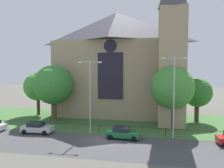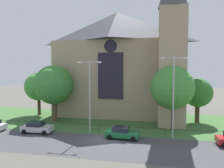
{
  "view_description": "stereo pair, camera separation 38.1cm",
  "coord_description": "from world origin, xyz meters",
  "px_view_note": "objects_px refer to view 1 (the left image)",
  "views": [
    {
      "loc": [
        5.82,
        -25.1,
        8.61
      ],
      "look_at": [
        -0.5,
        8.0,
        6.45
      ],
      "focal_mm": 33.73,
      "sensor_mm": 36.0,
      "label": 1
    },
    {
      "loc": [
        6.19,
        -25.03,
        8.61
      ],
      "look_at": [
        -0.5,
        8.0,
        6.45
      ],
      "focal_mm": 33.73,
      "sensor_mm": 36.0,
      "label": 2
    }
  ],
  "objects_px": {
    "tree_right_near": "(172,88)",
    "parked_car_green": "(123,133)",
    "church_building": "(120,62)",
    "parked_car_silver": "(37,128)",
    "streetlamp_far": "(174,88)",
    "tree_left_near": "(54,85)",
    "streetlamp_near": "(90,88)",
    "tree_left_far": "(38,87)",
    "tree_right_far": "(197,93)"
  },
  "relations": [
    {
      "from": "tree_right_far",
      "to": "streetlamp_near",
      "type": "xyz_separation_m",
      "value": [
        -15.77,
        -9.66,
        1.29
      ]
    },
    {
      "from": "tree_right_far",
      "to": "parked_car_green",
      "type": "xyz_separation_m",
      "value": [
        -11.06,
        -11.17,
        -4.13
      ]
    },
    {
      "from": "church_building",
      "to": "streetlamp_near",
      "type": "distance_m",
      "value": 14.15
    },
    {
      "from": "tree_left_far",
      "to": "tree_right_far",
      "type": "relative_size",
      "value": 1.12
    },
    {
      "from": "streetlamp_near",
      "to": "church_building",
      "type": "bearing_deg",
      "value": 81.46
    },
    {
      "from": "streetlamp_far",
      "to": "streetlamp_near",
      "type": "bearing_deg",
      "value": 180.0
    },
    {
      "from": "tree_right_near",
      "to": "parked_car_green",
      "type": "relative_size",
      "value": 2.18
    },
    {
      "from": "tree_left_near",
      "to": "parked_car_green",
      "type": "xyz_separation_m",
      "value": [
        12.95,
        -7.33,
        -5.4
      ]
    },
    {
      "from": "tree_right_far",
      "to": "parked_car_green",
      "type": "distance_m",
      "value": 16.25
    },
    {
      "from": "tree_right_near",
      "to": "parked_car_green",
      "type": "bearing_deg",
      "value": -138.15
    },
    {
      "from": "tree_left_near",
      "to": "tree_right_far",
      "type": "bearing_deg",
      "value": 9.1
    },
    {
      "from": "tree_left_far",
      "to": "tree_left_near",
      "type": "distance_m",
      "value": 6.28
    },
    {
      "from": "tree_left_far",
      "to": "streetlamp_far",
      "type": "bearing_deg",
      "value": -21.31
    },
    {
      "from": "tree_right_far",
      "to": "streetlamp_far",
      "type": "relative_size",
      "value": 0.71
    },
    {
      "from": "parked_car_silver",
      "to": "parked_car_green",
      "type": "xyz_separation_m",
      "value": [
        11.94,
        -0.13,
        0.0
      ]
    },
    {
      "from": "tree_left_near",
      "to": "parked_car_green",
      "type": "relative_size",
      "value": 2.24
    },
    {
      "from": "tree_left_far",
      "to": "parked_car_silver",
      "type": "xyz_separation_m",
      "value": [
        6.07,
        -10.86,
        -4.74
      ]
    },
    {
      "from": "streetlamp_near",
      "to": "streetlamp_far",
      "type": "bearing_deg",
      "value": -0.0
    },
    {
      "from": "parked_car_green",
      "to": "tree_left_far",
      "type": "bearing_deg",
      "value": 150.67
    },
    {
      "from": "tree_left_near",
      "to": "tree_right_far",
      "type": "distance_m",
      "value": 24.35
    },
    {
      "from": "church_building",
      "to": "tree_left_far",
      "type": "bearing_deg",
      "value": -165.7
    },
    {
      "from": "church_building",
      "to": "tree_right_far",
      "type": "bearing_deg",
      "value": -15.16
    },
    {
      "from": "tree_right_near",
      "to": "streetlamp_far",
      "type": "relative_size",
      "value": 0.89
    },
    {
      "from": "church_building",
      "to": "tree_right_near",
      "type": "distance_m",
      "value": 13.58
    },
    {
      "from": "church_building",
      "to": "tree_left_far",
      "type": "distance_m",
      "value": 16.5
    },
    {
      "from": "tree_left_far",
      "to": "streetlamp_far",
      "type": "xyz_separation_m",
      "value": [
        24.34,
        -9.49,
        0.92
      ]
    },
    {
      "from": "parked_car_silver",
      "to": "tree_left_near",
      "type": "bearing_deg",
      "value": 95.68
    },
    {
      "from": "church_building",
      "to": "streetlamp_far",
      "type": "distance_m",
      "value": 16.61
    },
    {
      "from": "church_building",
      "to": "parked_car_green",
      "type": "relative_size",
      "value": 6.1
    },
    {
      "from": "streetlamp_near",
      "to": "tree_right_near",
      "type": "bearing_deg",
      "value": 21.05
    },
    {
      "from": "streetlamp_near",
      "to": "parked_car_silver",
      "type": "distance_m",
      "value": 9.14
    },
    {
      "from": "tree_right_far",
      "to": "parked_car_silver",
      "type": "distance_m",
      "value": 25.84
    },
    {
      "from": "tree_left_near",
      "to": "streetlamp_far",
      "type": "bearing_deg",
      "value": -16.8
    },
    {
      "from": "tree_right_far",
      "to": "streetlamp_near",
      "type": "bearing_deg",
      "value": -148.51
    },
    {
      "from": "streetlamp_near",
      "to": "streetlamp_far",
      "type": "xyz_separation_m",
      "value": [
        11.05,
        -0.0,
        0.24
      ]
    },
    {
      "from": "tree_left_far",
      "to": "parked_car_silver",
      "type": "distance_m",
      "value": 13.32
    },
    {
      "from": "tree_right_far",
      "to": "streetlamp_far",
      "type": "height_order",
      "value": "streetlamp_far"
    },
    {
      "from": "church_building",
      "to": "parked_car_silver",
      "type": "relative_size",
      "value": 6.09
    },
    {
      "from": "tree_right_far",
      "to": "parked_car_green",
      "type": "relative_size",
      "value": 1.72
    },
    {
      "from": "tree_left_far",
      "to": "parked_car_green",
      "type": "relative_size",
      "value": 1.92
    },
    {
      "from": "tree_left_far",
      "to": "streetlamp_near",
      "type": "relative_size",
      "value": 0.82
    },
    {
      "from": "church_building",
      "to": "tree_right_near",
      "type": "relative_size",
      "value": 2.79
    },
    {
      "from": "tree_left_far",
      "to": "tree_left_near",
      "type": "relative_size",
      "value": 0.86
    },
    {
      "from": "tree_right_far",
      "to": "streetlamp_near",
      "type": "relative_size",
      "value": 0.74
    },
    {
      "from": "tree_right_near",
      "to": "church_building",
      "type": "bearing_deg",
      "value": 135.41
    },
    {
      "from": "parked_car_silver",
      "to": "streetlamp_far",
      "type": "bearing_deg",
      "value": 1.96
    },
    {
      "from": "parked_car_green",
      "to": "streetlamp_far",
      "type": "bearing_deg",
      "value": 15.45
    },
    {
      "from": "tree_right_far",
      "to": "parked_car_green",
      "type": "bearing_deg",
      "value": -134.71
    },
    {
      "from": "tree_left_far",
      "to": "tree_left_near",
      "type": "height_order",
      "value": "tree_left_near"
    },
    {
      "from": "tree_left_near",
      "to": "streetlamp_near",
      "type": "height_order",
      "value": "streetlamp_near"
    }
  ]
}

